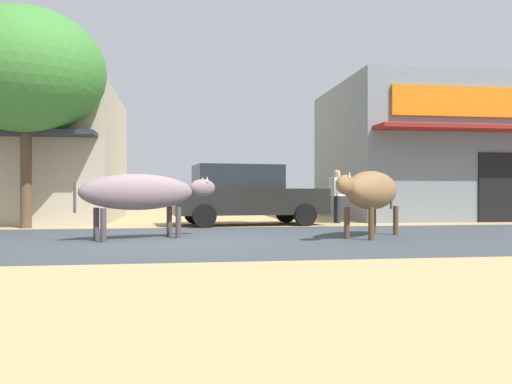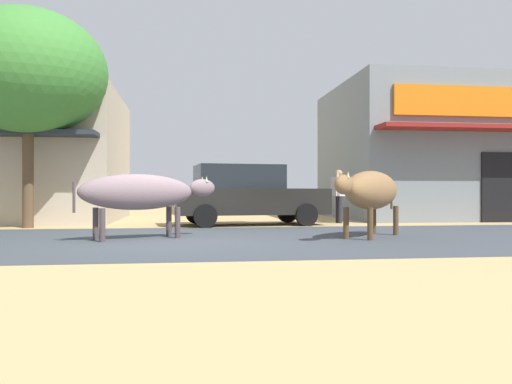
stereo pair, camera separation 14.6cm
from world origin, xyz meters
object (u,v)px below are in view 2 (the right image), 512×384
(parked_hatchback_car, at_px, (246,194))
(roadside_tree, at_px, (28,72))
(cow_far_dark, at_px, (371,191))
(cow_near_brown, at_px, (141,193))
(pedestrian_by_shop, at_px, (339,192))

(parked_hatchback_car, bearing_deg, roadside_tree, -176.11)
(roadside_tree, bearing_deg, cow_far_dark, -26.56)
(roadside_tree, relative_size, cow_far_dark, 2.31)
(roadside_tree, distance_m, cow_far_dark, 9.03)
(roadside_tree, xyz_separation_m, parked_hatchback_car, (5.60, 0.38, -3.09))
(cow_near_brown, distance_m, cow_far_dark, 4.53)
(roadside_tree, distance_m, pedestrian_by_shop, 8.98)
(cow_far_dark, relative_size, pedestrian_by_shop, 1.53)
(roadside_tree, relative_size, parked_hatchback_car, 1.27)
(parked_hatchback_car, distance_m, cow_near_brown, 4.68)
(pedestrian_by_shop, bearing_deg, roadside_tree, -173.40)
(roadside_tree, bearing_deg, cow_near_brown, -49.08)
(roadside_tree, relative_size, pedestrian_by_shop, 3.54)
(roadside_tree, bearing_deg, pedestrian_by_shop, 6.60)
(parked_hatchback_car, bearing_deg, cow_near_brown, -122.36)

